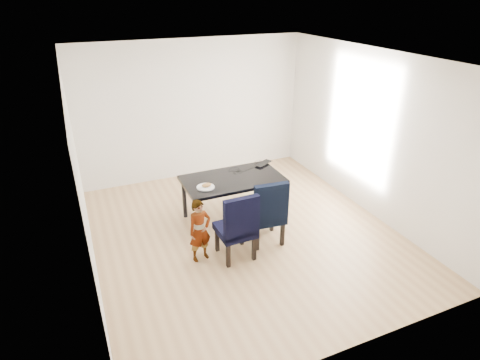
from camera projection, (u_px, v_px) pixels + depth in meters
name	position (u px, v px, depth m)	size (l,w,h in m)	color
floor	(245.00, 233.00, 6.36)	(4.50, 5.00, 0.01)	tan
ceiling	(246.00, 57.00, 5.18)	(4.50, 5.00, 0.01)	white
wall_back	(193.00, 110.00, 7.84)	(4.50, 0.01, 2.70)	white
wall_front	(356.00, 248.00, 3.70)	(4.50, 0.01, 2.70)	silver
wall_left	(80.00, 181.00, 4.97)	(0.01, 5.00, 2.70)	white
wall_right	(371.00, 134.00, 6.58)	(0.01, 5.00, 2.70)	white
dining_table	(233.00, 199.00, 6.61)	(1.60, 0.90, 0.75)	black
chair_left	(235.00, 224.00, 5.62)	(0.50, 0.52, 1.04)	black
chair_right	(265.00, 210.00, 5.97)	(0.51, 0.53, 1.05)	black
child	(200.00, 231.00, 5.57)	(0.34, 0.23, 0.94)	#FE3315
plate	(206.00, 187.00, 6.14)	(0.28, 0.28, 0.02)	silver
sandwich	(207.00, 185.00, 6.12)	(0.15, 0.07, 0.06)	#A3723A
laptop	(261.00, 163.00, 6.97)	(0.36, 0.23, 0.03)	black
cable_tangle	(238.00, 172.00, 6.65)	(0.15, 0.15, 0.01)	black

